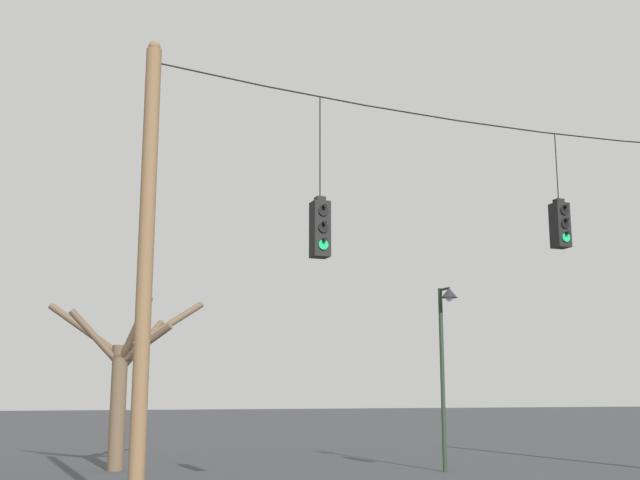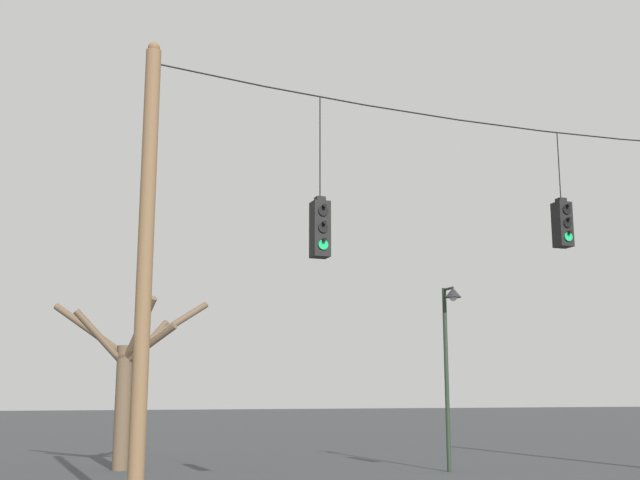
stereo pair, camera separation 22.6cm
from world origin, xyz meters
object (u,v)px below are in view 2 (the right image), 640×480
object	(u,v)px
traffic_light_over_intersection	(320,228)
street_lamp	(450,336)
traffic_light_near_right_pole	(562,224)
utility_pole_left	(145,268)
bare_tree	(128,374)

from	to	relation	value
traffic_light_over_intersection	street_lamp	distance (m)	8.16
traffic_light_over_intersection	street_lamp	size ratio (longest dim) A/B	0.65
traffic_light_near_right_pole	street_lamp	size ratio (longest dim) A/B	0.52
traffic_light_near_right_pole	street_lamp	distance (m)	5.82
utility_pole_left	street_lamp	world-z (taller)	utility_pole_left
traffic_light_over_intersection	bare_tree	distance (m)	9.93
traffic_light_near_right_pole	bare_tree	bearing A→B (deg)	131.72
bare_tree	utility_pole_left	bearing A→B (deg)	-95.52
traffic_light_near_right_pole	street_lamp	world-z (taller)	traffic_light_near_right_pole
traffic_light_near_right_pole	bare_tree	size ratio (longest dim) A/B	0.54
traffic_light_near_right_pole	bare_tree	world-z (taller)	traffic_light_near_right_pole
traffic_light_near_right_pole	utility_pole_left	bearing A→B (deg)	-180.00
bare_tree	street_lamp	bearing A→B (deg)	-24.62
traffic_light_near_right_pole	street_lamp	bearing A→B (deg)	88.78
traffic_light_over_intersection	bare_tree	world-z (taller)	traffic_light_over_intersection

